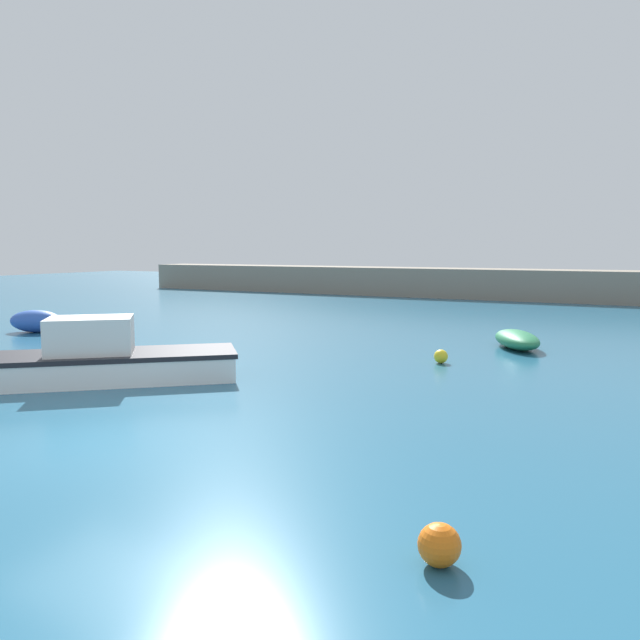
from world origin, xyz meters
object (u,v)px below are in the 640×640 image
mooring_buoy_yellow (441,356)px  mooring_buoy_orange (439,545)px  motorboat_grey_hull (106,359)px  rowboat_blue_near (517,339)px  fishing_dinghy_green (36,321)px

mooring_buoy_yellow → mooring_buoy_orange: 11.73m
motorboat_grey_hull → mooring_buoy_orange: size_ratio=12.94×
rowboat_blue_near → mooring_buoy_orange: 15.13m
fishing_dinghy_green → mooring_buoy_yellow: fishing_dinghy_green is taller
mooring_buoy_yellow → mooring_buoy_orange: bearing=-73.6°
rowboat_blue_near → mooring_buoy_orange: rowboat_blue_near is taller
fishing_dinghy_green → mooring_buoy_orange: (19.36, -10.39, -0.21)m
fishing_dinghy_green → mooring_buoy_yellow: bearing=-13.7°
mooring_buoy_orange → mooring_buoy_yellow: bearing=106.4°
rowboat_blue_near → motorboat_grey_hull: (-8.16, -9.98, 0.25)m
rowboat_blue_near → mooring_buoy_yellow: rowboat_blue_near is taller
motorboat_grey_hull → fishing_dinghy_green: motorboat_grey_hull is taller
mooring_buoy_yellow → mooring_buoy_orange: mooring_buoy_orange is taller
fishing_dinghy_green → rowboat_blue_near: bearing=-2.0°
motorboat_grey_hull → mooring_buoy_yellow: motorboat_grey_hull is taller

